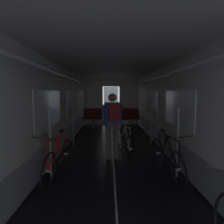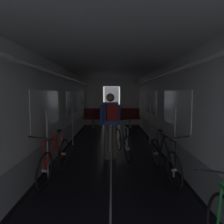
# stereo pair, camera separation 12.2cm
# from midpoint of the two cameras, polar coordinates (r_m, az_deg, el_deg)

# --- Properties ---
(train_car_shell) EXTENTS (3.14, 12.34, 2.57)m
(train_car_shell) POSITION_cam_midpoint_polar(r_m,az_deg,el_deg) (5.49, -0.37, 5.36)
(train_car_shell) COLOR black
(train_car_shell) RESTS_ON ground
(bench_seat_far_left) EXTENTS (0.98, 0.51, 0.95)m
(bench_seat_far_left) POSITION_cam_midpoint_polar(r_m,az_deg,el_deg) (10.07, -5.70, -1.16)
(bench_seat_far_left) COLOR gray
(bench_seat_far_left) RESTS_ON ground
(bench_seat_far_right) EXTENTS (0.98, 0.51, 0.95)m
(bench_seat_far_right) POSITION_cam_midpoint_polar(r_m,az_deg,el_deg) (10.07, 4.56, -1.14)
(bench_seat_far_right) COLOR gray
(bench_seat_far_right) RESTS_ON ground
(bicycle_red) EXTENTS (0.44, 1.69, 0.95)m
(bicycle_red) POSITION_cam_midpoint_polar(r_m,az_deg,el_deg) (4.32, -15.61, -12.51)
(bicycle_red) COLOR black
(bicycle_red) RESTS_ON ground
(bicycle_black) EXTENTS (0.45, 1.69, 0.95)m
(bicycle_black) POSITION_cam_midpoint_polar(r_m,az_deg,el_deg) (4.36, 14.37, -12.34)
(bicycle_black) COLOR black
(bicycle_black) RESTS_ON ground
(person_cyclist_aisle) EXTENTS (0.56, 0.45, 1.69)m
(person_cyclist_aisle) POSITION_cam_midpoint_polar(r_m,az_deg,el_deg) (5.15, -0.50, -2.25)
(person_cyclist_aisle) COLOR brown
(person_cyclist_aisle) RESTS_ON ground
(bicycle_silver_in_aisle) EXTENTS (0.48, 1.67, 0.94)m
(bicycle_silver_in_aisle) POSITION_cam_midpoint_polar(r_m,az_deg,el_deg) (5.54, 2.94, -8.36)
(bicycle_silver_in_aisle) COLOR black
(bicycle_silver_in_aisle) RESTS_ON ground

